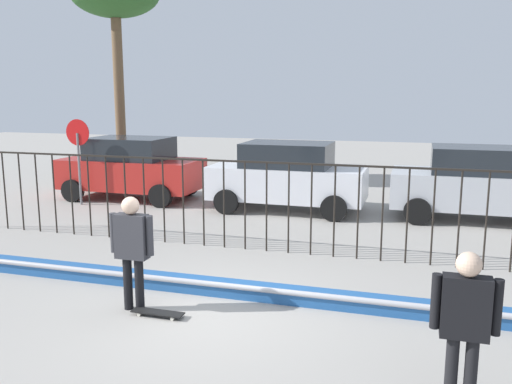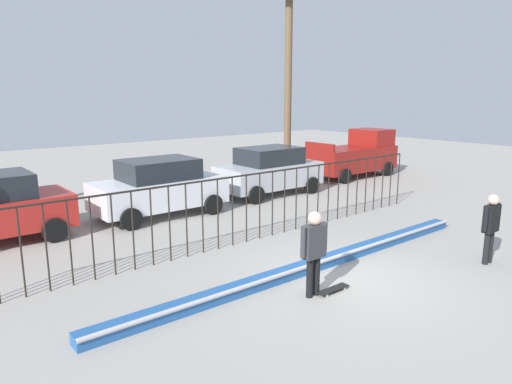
# 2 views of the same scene
# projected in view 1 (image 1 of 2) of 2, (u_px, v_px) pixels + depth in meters

# --- Properties ---
(ground_plane) EXTENTS (60.00, 60.00, 0.00)m
(ground_plane) POSITION_uv_depth(u_px,v_px,m) (205.00, 313.00, 8.15)
(ground_plane) COLOR #9E9991
(bowl_coping_ledge) EXTENTS (11.00, 0.40, 0.27)m
(bowl_coping_ledge) POSITION_uv_depth(u_px,v_px,m) (223.00, 287.00, 8.88)
(bowl_coping_ledge) COLOR #235699
(bowl_coping_ledge) RESTS_ON ground
(perimeter_fence) EXTENTS (14.04, 0.04, 1.88)m
(perimeter_fence) POSITION_uv_depth(u_px,v_px,m) (267.00, 197.00, 11.13)
(perimeter_fence) COLOR black
(perimeter_fence) RESTS_ON ground
(skateboarder) EXTENTS (0.71, 0.27, 1.75)m
(skateboarder) POSITION_uv_depth(u_px,v_px,m) (132.00, 243.00, 8.10)
(skateboarder) COLOR black
(skateboarder) RESTS_ON ground
(skateboard) EXTENTS (0.80, 0.20, 0.07)m
(skateboard) POSITION_uv_depth(u_px,v_px,m) (158.00, 313.00, 8.02)
(skateboard) COLOR black
(skateboard) RESTS_ON ground
(camera_operator) EXTENTS (0.69, 0.26, 1.70)m
(camera_operator) POSITION_uv_depth(u_px,v_px,m) (465.00, 316.00, 5.53)
(camera_operator) COLOR black
(camera_operator) RESTS_ON ground
(parked_car_red) EXTENTS (4.30, 2.12, 1.90)m
(parked_car_red) POSITION_uv_depth(u_px,v_px,m) (131.00, 168.00, 16.74)
(parked_car_red) COLOR #B2231E
(parked_car_red) RESTS_ON ground
(parked_car_white) EXTENTS (4.30, 2.12, 1.90)m
(parked_car_white) POSITION_uv_depth(u_px,v_px,m) (287.00, 176.00, 15.09)
(parked_car_white) COLOR silver
(parked_car_white) RESTS_ON ground
(parked_car_silver) EXTENTS (4.30, 2.12, 1.90)m
(parked_car_silver) POSITION_uv_depth(u_px,v_px,m) (479.00, 183.00, 13.89)
(parked_car_silver) COLOR #B7BABF
(parked_car_silver) RESTS_ON ground
(stop_sign) EXTENTS (0.76, 0.07, 2.50)m
(stop_sign) POSITION_uv_depth(u_px,v_px,m) (78.00, 150.00, 15.74)
(stop_sign) COLOR slate
(stop_sign) RESTS_ON ground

